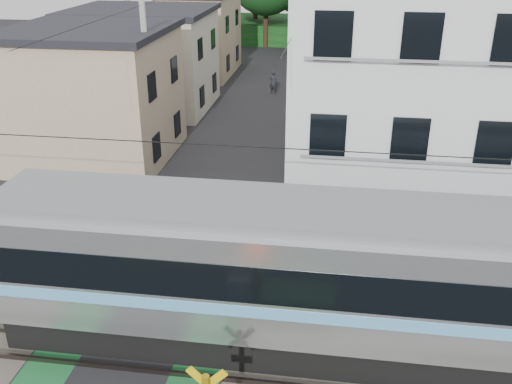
# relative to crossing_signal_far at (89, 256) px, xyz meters

# --- Properties ---
(ground) EXTENTS (120.00, 120.00, 0.00)m
(ground) POSITION_rel_crossing_signal_far_xyz_m (2.59, -3.65, -0.71)
(ground) COLOR black
(track_bed) EXTENTS (120.00, 120.00, 0.14)m
(track_bed) POSITION_rel_crossing_signal_far_xyz_m (2.59, -3.65, -0.67)
(track_bed) COLOR #47423A
(track_bed) RESTS_ON ground
(crossing_signal_far) EXTENTS (4.74, 0.65, 3.09)m
(crossing_signal_far) POSITION_rel_crossing_signal_far_xyz_m (0.00, 0.00, 0.00)
(crossing_signal_far) COLOR yellow
(crossing_signal_far) RESTS_ON ground
(apartment_block) EXTENTS (10.20, 8.36, 9.30)m
(apartment_block) POSITION_rel_crossing_signal_far_xyz_m (11.09, 5.84, 3.94)
(apartment_block) COLOR silver
(apartment_block) RESTS_ON ground
(houses_row) EXTENTS (22.07, 31.35, 6.80)m
(houses_row) POSITION_rel_crossing_signal_far_xyz_m (2.84, 22.27, 2.53)
(houses_row) COLOR tan
(houses_row) RESTS_ON ground
(catenary) EXTENTS (60.00, 5.04, 7.00)m
(catenary) POSITION_rel_crossing_signal_far_xyz_m (8.59, -3.62, 2.98)
(catenary) COLOR #2D2D33
(catenary) RESTS_ON ground
(utility_poles) EXTENTS (7.90, 42.00, 8.00)m
(utility_poles) POSITION_rel_crossing_signal_far_xyz_m (1.53, 19.35, 3.37)
(utility_poles) COLOR #A5A5A0
(utility_poles) RESTS_ON ground
(pedestrian) EXTENTS (0.67, 0.53, 1.61)m
(pedestrian) POSITION_rel_crossing_signal_far_xyz_m (3.17, 23.77, 0.09)
(pedestrian) COLOR black
(pedestrian) RESTS_ON ground
(weed_patches) EXTENTS (10.25, 8.80, 0.40)m
(weed_patches) POSITION_rel_crossing_signal_far_xyz_m (4.34, -3.74, -0.53)
(weed_patches) COLOR #2D5E1E
(weed_patches) RESTS_ON ground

